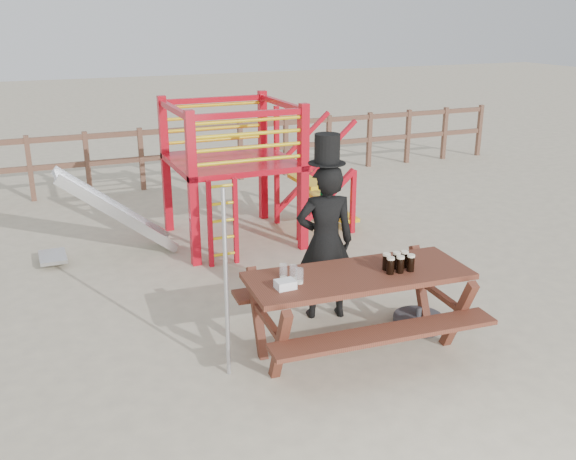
% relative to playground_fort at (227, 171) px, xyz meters
% --- Properties ---
extents(ground, '(60.00, 60.00, 0.00)m').
position_rel_playground_fort_xyz_m(ground, '(-0.12, -3.58, -1.07)').
color(ground, '#C1B596').
rests_on(ground, ground).
extents(back_fence, '(15.09, 0.09, 1.20)m').
position_rel_playground_fort_xyz_m(back_fence, '(-0.12, 3.42, -0.34)').
color(back_fence, brown).
rests_on(back_fence, ground).
extents(playground_fort, '(4.71, 1.84, 2.10)m').
position_rel_playground_fort_xyz_m(playground_fort, '(0.00, 0.00, 0.00)').
color(playground_fort, red).
rests_on(playground_fort, ground).
extents(picnic_table, '(2.30, 1.66, 0.85)m').
position_rel_playground_fort_xyz_m(picnic_table, '(0.15, -3.71, -0.53)').
color(picnic_table, maroon).
rests_on(picnic_table, ground).
extents(man_with_hat, '(0.73, 0.57, 2.08)m').
position_rel_playground_fort_xyz_m(man_with_hat, '(0.20, -2.85, -0.14)').
color(man_with_hat, black).
rests_on(man_with_hat, ground).
extents(metal_pole, '(0.04, 0.04, 1.84)m').
position_rel_playground_fort_xyz_m(metal_pole, '(-1.18, -3.62, -0.15)').
color(metal_pole, '#B2B2B7').
rests_on(metal_pole, ground).
extents(parasol_base, '(0.55, 0.55, 0.23)m').
position_rel_playground_fort_xyz_m(parasol_base, '(1.03, -3.51, -1.01)').
color(parasol_base, '#343439').
rests_on(parasol_base, ground).
extents(paper_bag, '(0.18, 0.14, 0.08)m').
position_rel_playground_fort_xyz_m(paper_bag, '(-0.66, -3.76, -0.18)').
color(paper_bag, white).
rests_on(paper_bag, picnic_table).
extents(stout_pints, '(0.30, 0.20, 0.17)m').
position_rel_playground_fort_xyz_m(stout_pints, '(0.53, -3.79, -0.13)').
color(stout_pints, black).
rests_on(stout_pints, picnic_table).
extents(empty_glasses, '(0.17, 0.24, 0.15)m').
position_rel_playground_fort_xyz_m(empty_glasses, '(-0.53, -3.62, -0.15)').
color(empty_glasses, silver).
rests_on(empty_glasses, picnic_table).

